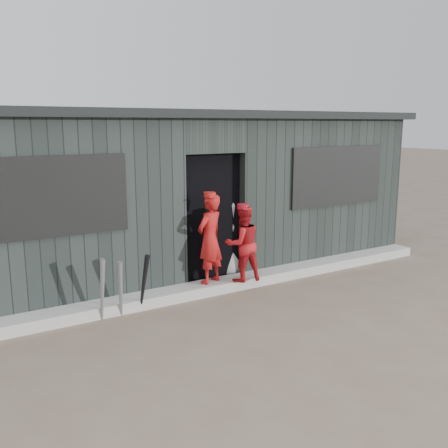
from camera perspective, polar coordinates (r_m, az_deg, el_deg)
ground at (r=6.11m, az=9.13°, el=-12.10°), size 80.00×80.00×0.00m
curb at (r=7.46m, az=-0.08°, el=-6.96°), size 8.00×0.36×0.15m
bat_left at (r=6.37m, az=-13.75°, el=-7.30°), size 0.08×0.24×0.84m
bat_mid at (r=6.44m, az=-11.74°, el=-7.26°), size 0.14×0.27×0.78m
bat_right at (r=6.55m, az=-9.15°, el=-6.71°), size 0.10×0.31×0.81m
player_red_left at (r=7.16m, az=-1.62°, el=-1.70°), size 0.56×0.47×1.30m
player_red_right at (r=7.27m, az=2.16°, el=-2.25°), size 0.59×0.49×1.12m
player_grey_back at (r=7.90m, az=0.54°, el=-1.53°), size 0.68×0.48×1.31m
dugout at (r=8.63m, az=-5.98°, el=3.76°), size 8.30×3.30×2.62m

